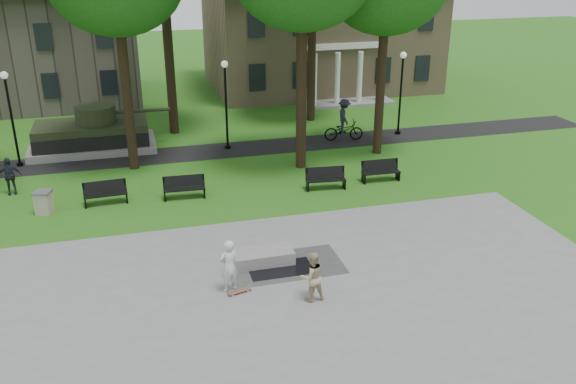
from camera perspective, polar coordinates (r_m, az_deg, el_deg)
name	(u,v)px	position (r m, az deg, el deg)	size (l,w,h in m)	color
ground	(274,254)	(22.01, -1.33, -5.84)	(120.00, 120.00, 0.00)	#276217
plaza	(316,334)	(17.92, 2.66, -13.16)	(22.00, 16.00, 0.02)	gray
footpath	(220,151)	(32.86, -6.42, 3.86)	(44.00, 2.60, 0.01)	black
building_right	(319,27)	(47.52, 2.87, 15.14)	(17.00, 12.00, 8.60)	#9E8460
building_left	(23,48)	(46.27, -23.58, 12.21)	(15.00, 10.00, 7.20)	#4C443D
lamp_left	(11,112)	(32.49, -24.53, 6.87)	(0.36, 0.36, 4.73)	black
lamp_mid	(226,98)	(32.45, -5.84, 8.77)	(0.36, 0.36, 4.73)	black
lamp_right	(401,87)	(35.42, 10.54, 9.68)	(0.36, 0.36, 4.73)	black
tank_monument	(93,134)	(34.24, -17.79, 5.17)	(7.45, 3.40, 2.40)	gray
puddle	(281,269)	(21.03, -0.70, -7.21)	(2.20, 1.20, 0.00)	black
concrete_block	(262,257)	(21.34, -2.49, -6.08)	(2.20, 1.00, 0.45)	gray
skateboard	(240,292)	(19.77, -4.56, -9.29)	(0.78, 0.20, 0.07)	brown
skateboarder	(229,266)	(19.48, -5.55, -6.90)	(0.66, 0.43, 1.80)	silver
friend_watching	(312,276)	(18.99, 2.26, -7.90)	(0.80, 0.63, 1.65)	tan
pedestrian_walker	(9,176)	(29.46, -24.64, 1.37)	(0.99, 0.41, 1.69)	#21252D
cyclist	(344,124)	(34.32, 5.25, 6.39)	(2.27, 1.32, 2.36)	black
park_bench_0	(105,192)	(27.03, -16.72, -0.02)	(1.82, 0.63, 1.00)	black
park_bench_1	(184,187)	(26.85, -9.71, 0.49)	(1.82, 0.62, 1.00)	black
park_bench_2	(325,178)	(27.51, 3.51, 1.33)	(1.84, 0.70, 1.00)	black
park_bench_3	(380,170)	(28.71, 8.64, 2.04)	(1.81, 0.58, 1.00)	black
trash_bin	(44,202)	(26.98, -21.89, -0.87)	(0.83, 0.83, 0.96)	#A8998A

